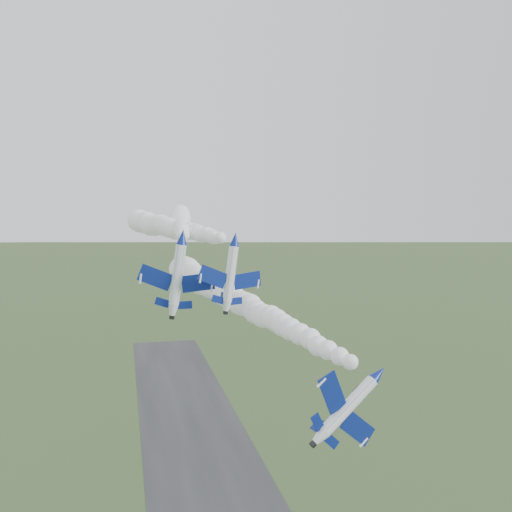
{
  "coord_description": "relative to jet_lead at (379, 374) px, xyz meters",
  "views": [
    {
      "loc": [
        -14.94,
        -64.06,
        50.52
      ],
      "look_at": [
        3.32,
        14.49,
        44.47
      ],
      "focal_mm": 40.0,
      "sensor_mm": 36.0,
      "label": 1
    }
  ],
  "objects": [
    {
      "name": "smoke_trail_jet_pair_right",
      "position": [
        -17.08,
        55.79,
        13.91
      ],
      "size": [
        19.33,
        54.15,
        4.94
      ],
      "primitive_type": null,
      "rotation": [
        0.0,
        0.0,
        0.27
      ],
      "color": "silver"
    },
    {
      "name": "jet_lead",
      "position": [
        0.0,
        0.0,
        0.0
      ],
      "size": [
        6.05,
        11.27,
        7.53
      ],
      "rotation": [
        0.0,
        0.93,
        0.24
      ],
      "color": "white"
    },
    {
      "name": "jet_pair_right",
      "position": [
        -10.15,
        26.34,
        13.01
      ],
      "size": [
        10.01,
        11.79,
        3.13
      ],
      "rotation": [
        0.0,
        0.14,
        0.27
      ],
      "color": "white"
    },
    {
      "name": "runway",
      "position": [
        -10.8,
        40.19,
        -33.8
      ],
      "size": [
        24.0,
        260.0,
        0.04
      ],
      "primitive_type": "cube",
      "color": "#2C2C2E",
      "rests_on": "ground"
    },
    {
      "name": "jet_pair_left",
      "position": [
        -17.58,
        27.58,
        13.37
      ],
      "size": [
        10.9,
        13.12,
        3.4
      ],
      "rotation": [
        0.0,
        0.14,
        -0.09
      ],
      "color": "white"
    },
    {
      "name": "smoke_trail_jet_pair_left",
      "position": [
        -13.8,
        67.83,
        15.08
      ],
      "size": [
        11.47,
        74.12,
        4.78
      ],
      "primitive_type": null,
      "rotation": [
        0.0,
        0.0,
        -0.09
      ],
      "color": "silver"
    },
    {
      "name": "smoke_trail_jet_lead",
      "position": [
        -7.43,
        39.13,
        2.26
      ],
      "size": [
        23.36,
        74.33,
        5.64
      ],
      "primitive_type": null,
      "rotation": [
        0.0,
        0.0,
        0.24
      ],
      "color": "silver"
    }
  ]
}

